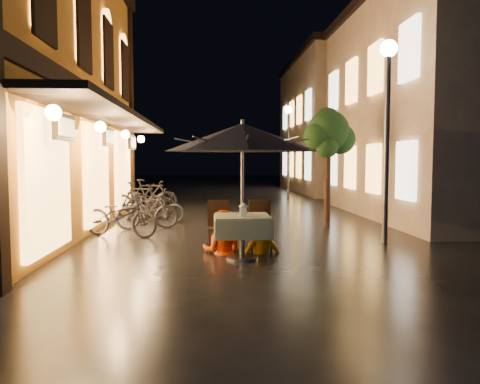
{
  "coord_description": "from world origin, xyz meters",
  "views": [
    {
      "loc": [
        -0.73,
        -7.59,
        1.76
      ],
      "look_at": [
        -0.13,
        1.18,
        1.15
      ],
      "focal_mm": 35.0,
      "sensor_mm": 36.0,
      "label": 1
    }
  ],
  "objects": [
    {
      "name": "east_building_near",
      "position": [
        7.49,
        6.5,
        3.41
      ],
      "size": [
        7.3,
        9.3,
        6.8
      ],
      "color": "#BCAB94",
      "rests_on": "ground"
    },
    {
      "name": "cafe_chair_left",
      "position": [
        -0.53,
        1.32,
        0.54
      ],
      "size": [
        0.42,
        0.42,
        0.97
      ],
      "color": "black",
      "rests_on": "ground"
    },
    {
      "name": "patio_umbrella",
      "position": [
        -0.13,
        0.58,
        2.15
      ],
      "size": [
        2.7,
        2.7,
        2.46
      ],
      "color": "#59595E",
      "rests_on": "ground"
    },
    {
      "name": "bicycle_1",
      "position": [
        -2.27,
        4.22,
        0.47
      ],
      "size": [
        1.61,
        0.7,
        0.93
      ],
      "primitive_type": "imported",
      "rotation": [
        0.0,
        0.0,
        1.74
      ],
      "color": "black",
      "rests_on": "ground"
    },
    {
      "name": "cafe_table",
      "position": [
        -0.13,
        0.58,
        0.59
      ],
      "size": [
        0.99,
        0.99,
        0.78
      ],
      "color": "#59595E",
      "rests_on": "ground"
    },
    {
      "name": "street_tree",
      "position": [
        2.41,
        4.51,
        2.42
      ],
      "size": [
        1.43,
        1.2,
        3.15
      ],
      "color": "black",
      "rests_on": "ground"
    },
    {
      "name": "table_lantern",
      "position": [
        -0.13,
        0.34,
        0.92
      ],
      "size": [
        0.16,
        0.16,
        0.25
      ],
      "color": "white",
      "rests_on": "cafe_table"
    },
    {
      "name": "bicycle_0",
      "position": [
        -2.73,
        3.14,
        0.49
      ],
      "size": [
        1.96,
        1.3,
        0.97
      ],
      "primitive_type": "imported",
      "rotation": [
        0.0,
        0.0,
        1.19
      ],
      "color": "black",
      "rests_on": "ground"
    },
    {
      "name": "bicycle_5",
      "position": [
        -2.68,
        7.98,
        0.55
      ],
      "size": [
        1.86,
        0.58,
        1.11
      ],
      "primitive_type": "imported",
      "rotation": [
        0.0,
        0.0,
        1.6
      ],
      "color": "black",
      "rests_on": "ground"
    },
    {
      "name": "person_yellow",
      "position": [
        0.24,
        1.09,
        0.74
      ],
      "size": [
        1.05,
        0.75,
        1.48
      ],
      "primitive_type": "imported",
      "rotation": [
        0.0,
        0.0,
        3.36
      ],
      "color": "orange",
      "rests_on": "ground"
    },
    {
      "name": "cafe_chair_right",
      "position": [
        0.27,
        1.32,
        0.54
      ],
      "size": [
        0.42,
        0.42,
        0.97
      ],
      "color": "black",
      "rests_on": "ground"
    },
    {
      "name": "bicycle_2",
      "position": [
        -2.18,
        5.57,
        0.42
      ],
      "size": [
        1.66,
        0.86,
        0.83
      ],
      "primitive_type": "imported",
      "rotation": [
        0.0,
        0.0,
        1.37
      ],
      "color": "black",
      "rests_on": "ground"
    },
    {
      "name": "streetlamp_far",
      "position": [
        3.0,
        14.0,
        2.92
      ],
      "size": [
        0.36,
        0.36,
        4.23
      ],
      "color": "#59595E",
      "rests_on": "ground"
    },
    {
      "name": "bicycle_3",
      "position": [
        -2.81,
        6.65,
        0.54
      ],
      "size": [
        1.87,
        1.14,
        1.09
      ],
      "primitive_type": "imported",
      "rotation": [
        0.0,
        0.0,
        1.19
      ],
      "color": "black",
      "rests_on": "ground"
    },
    {
      "name": "east_building_far",
      "position": [
        7.49,
        18.0,
        3.66
      ],
      "size": [
        7.3,
        10.3,
        7.3
      ],
      "color": "#BCAB94",
      "rests_on": "ground"
    },
    {
      "name": "ground",
      "position": [
        0.0,
        0.0,
        0.0
      ],
      "size": [
        90.0,
        90.0,
        0.0
      ],
      "primitive_type": "plane",
      "color": "black",
      "rests_on": "ground"
    },
    {
      "name": "streetlamp_near",
      "position": [
        3.0,
        2.0,
        2.92
      ],
      "size": [
        0.36,
        0.36,
        4.23
      ],
      "color": "#59595E",
      "rests_on": "ground"
    },
    {
      "name": "bicycle_4",
      "position": [
        -2.57,
        7.44,
        0.42
      ],
      "size": [
        1.68,
        1.1,
        0.83
      ],
      "primitive_type": "imported",
      "rotation": [
        0.0,
        0.0,
        1.95
      ],
      "color": "black",
      "rests_on": "ground"
    },
    {
      "name": "person_orange",
      "position": [
        -0.47,
        1.17,
        0.79
      ],
      "size": [
        0.87,
        0.73,
        1.59
      ],
      "primitive_type": "imported",
      "rotation": [
        0.0,
        0.0,
        2.96
      ],
      "color": "#F64700",
      "rests_on": "ground"
    }
  ]
}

